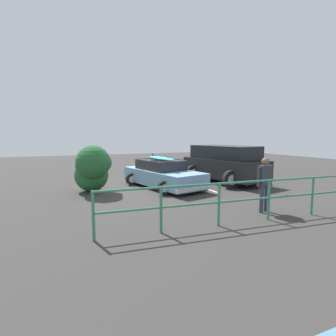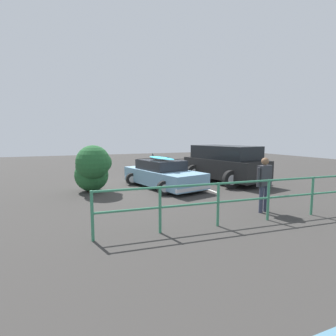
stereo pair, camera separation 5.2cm
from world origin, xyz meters
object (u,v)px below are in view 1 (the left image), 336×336
Objects in this scene: person_bystander at (265,180)px; bush_near_left at (93,168)px; sedan_car at (162,174)px; suv_car at (224,163)px.

person_bystander is 0.86× the size of bush_near_left.
bush_near_left is (3.04, -0.08, 0.42)m from sedan_car.
sedan_car is 3.34m from suv_car.
bush_near_left is at bearing -47.68° from person_bystander.
person_bystander is 6.64m from bush_near_left.
bush_near_left is at bearing -0.61° from suv_car.
sedan_car is at bearing 178.58° from bush_near_left.
suv_car is (-3.32, -0.01, 0.36)m from sedan_car.
person_bystander is (-1.43, 4.83, 0.41)m from sedan_car.
person_bystander is at bearing 132.32° from bush_near_left.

